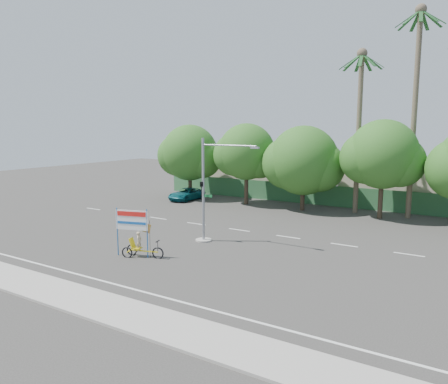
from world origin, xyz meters
The scene contains 14 objects.
ground centered at (0.00, 0.00, 0.00)m, with size 120.00×120.00×0.00m, color #33302D.
sidewalk_near centered at (0.00, -7.50, 0.06)m, with size 50.00×2.40×0.12m, color gray.
fence centered at (0.00, 21.50, 1.00)m, with size 38.00×0.08×2.00m, color #336B3D.
building_left centered at (-10.00, 26.00, 2.00)m, with size 12.00×8.00×4.00m, color beige.
building_right centered at (8.00, 26.00, 1.80)m, with size 14.00×8.00×3.60m, color beige.
tree_far_left centered at (-14.05, 18.00, 4.76)m, with size 7.14×6.00×7.96m.
tree_left centered at (-7.05, 18.00, 5.06)m, with size 6.66×5.60×8.07m.
tree_center centered at (-1.05, 18.00, 4.47)m, with size 7.62×6.40×7.85m.
tree_right centered at (5.95, 18.00, 5.24)m, with size 6.90×5.80×8.36m.
palm_tall centered at (8.00, 19.50, 10.46)m, with size 3.73×3.79×17.45m.
palm_short centered at (3.50, 19.50, 8.86)m, with size 3.73×3.79×14.45m.
traffic_signal centered at (-2.20, 3.98, 2.92)m, with size 4.72×1.10×7.00m.
trike_billboard centered at (-3.76, -1.17, 1.20)m, with size 2.92×1.20×2.98m.
pickup_truck centered at (-13.59, 16.78, 0.63)m, with size 2.09×4.52×1.26m, color #0D555E.
Camera 1 is at (14.12, -19.85, 7.75)m, focal length 35.00 mm.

